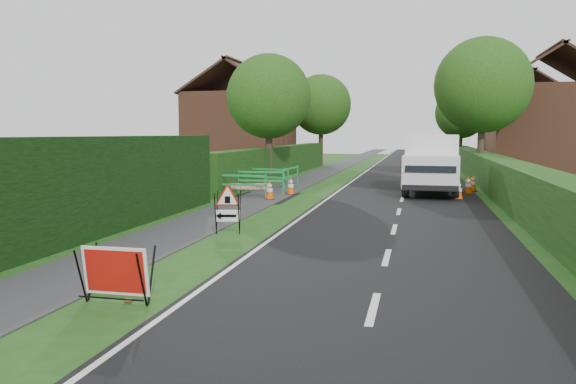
{
  "coord_description": "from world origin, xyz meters",
  "views": [
    {
      "loc": [
        3.1,
        -10.58,
        2.58
      ],
      "look_at": [
        -0.0,
        2.71,
        1.15
      ],
      "focal_mm": 35.0,
      "sensor_mm": 36.0,
      "label": 1
    }
  ],
  "objects_px": {
    "hatchback_car": "(415,165)",
    "red_rect_sign": "(115,272)",
    "triangle_sign": "(226,205)",
    "works_van": "(431,163)"
  },
  "relations": [
    {
      "from": "works_van",
      "to": "red_rect_sign",
      "type": "bearing_deg",
      "value": -104.04
    },
    {
      "from": "red_rect_sign",
      "to": "works_van",
      "type": "distance_m",
      "value": 18.02
    },
    {
      "from": "works_van",
      "to": "triangle_sign",
      "type": "bearing_deg",
      "value": -113.02
    },
    {
      "from": "hatchback_car",
      "to": "red_rect_sign",
      "type": "bearing_deg",
      "value": -108.46
    },
    {
      "from": "hatchback_car",
      "to": "works_van",
      "type": "bearing_deg",
      "value": -96.66
    },
    {
      "from": "red_rect_sign",
      "to": "hatchback_car",
      "type": "height_order",
      "value": "hatchback_car"
    },
    {
      "from": "red_rect_sign",
      "to": "hatchback_car",
      "type": "relative_size",
      "value": 0.32
    },
    {
      "from": "triangle_sign",
      "to": "works_van",
      "type": "distance_m",
      "value": 12.54
    },
    {
      "from": "red_rect_sign",
      "to": "works_van",
      "type": "height_order",
      "value": "works_van"
    },
    {
      "from": "triangle_sign",
      "to": "works_van",
      "type": "relative_size",
      "value": 0.2
    }
  ]
}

